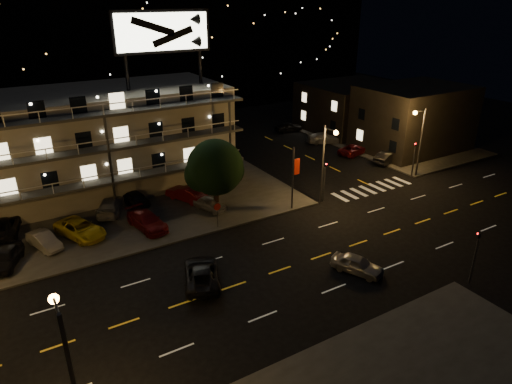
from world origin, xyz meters
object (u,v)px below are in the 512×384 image
lot_car_2 (80,229)px  tree (215,169)px  lot_car_4 (210,204)px  road_car_west (201,274)px  side_car_0 (388,157)px  road_car_east (357,264)px  lot_car_7 (111,205)px

lot_car_2 → tree: bearing=-28.8°
lot_car_4 → road_car_west: bearing=-139.4°
lot_car_4 → lot_car_2: bearing=154.9°
tree → side_car_0: tree is taller
tree → side_car_0: (24.58, 1.35, -3.57)m
road_car_west → lot_car_2: bearing=-39.8°
side_car_0 → road_car_east: size_ratio=1.17×
tree → lot_car_2: bearing=174.9°
side_car_0 → lot_car_7: bearing=70.0°
lot_car_7 → road_car_east: bearing=148.9°
lot_car_4 → road_car_east: lot_car_4 is taller
lot_car_2 → lot_car_7: size_ratio=1.01×
lot_car_2 → lot_car_4: (11.92, -0.88, -0.09)m
side_car_0 → road_car_west: 33.04m
lot_car_7 → road_car_west: lot_car_7 is taller
lot_car_4 → tree: bearing=-43.5°
lot_car_4 → road_car_east: size_ratio=0.91×
lot_car_7 → side_car_0: bearing=-160.6°
road_car_east → road_car_west: (-10.66, 4.84, 0.05)m
lot_car_4 → lot_car_7: bearing=132.0°
lot_car_7 → road_car_east: lot_car_7 is taller
tree → lot_car_4: size_ratio=1.94×
tree → lot_car_2: size_ratio=1.38×
lot_car_2 → road_car_east: lot_car_2 is taller
lot_car_2 → side_car_0: (37.06, 0.23, -0.10)m
lot_car_7 → lot_car_2: bearing=69.4°
road_car_east → road_car_west: 11.71m
lot_car_2 → road_car_east: 23.43m
tree → road_car_east: (4.35, -15.20, -3.65)m
lot_car_2 → road_car_east: size_ratio=1.29×
lot_car_7 → side_car_0: size_ratio=1.10×
tree → lot_car_2: tree is taller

